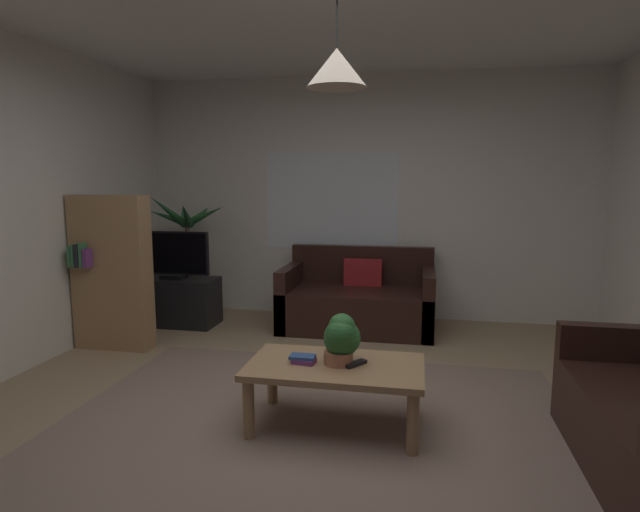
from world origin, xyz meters
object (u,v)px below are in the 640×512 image
(remote_on_table_0, at_px, (355,364))
(tv, at_px, (172,255))
(bookshelf_corner, at_px, (111,272))
(potted_palm_corner, at_px, (188,261))
(tv_stand, at_px, (175,301))
(coffee_table, at_px, (335,374))
(book_on_table_1, at_px, (302,357))
(potted_plant_on_table, at_px, (341,337))
(book_on_table_0, at_px, (304,361))
(couch_under_window, at_px, (358,302))
(pendant_lamp, at_px, (337,68))

(remote_on_table_0, relative_size, tv, 0.20)
(bookshelf_corner, bearing_deg, potted_palm_corner, 82.60)
(tv_stand, height_order, tv, tv)
(coffee_table, distance_m, bookshelf_corner, 2.55)
(book_on_table_1, xyz_separation_m, potted_plant_on_table, (0.24, 0.03, 0.13))
(book_on_table_0, relative_size, tv_stand, 0.15)
(remote_on_table_0, height_order, tv_stand, tv_stand)
(book_on_table_0, relative_size, bookshelf_corner, 0.10)
(remote_on_table_0, bearing_deg, tv, -5.57)
(remote_on_table_0, distance_m, potted_palm_corner, 3.26)
(couch_under_window, height_order, potted_plant_on_table, couch_under_window)
(tv, bearing_deg, remote_on_table_0, -41.91)
(tv, relative_size, bookshelf_corner, 0.58)
(tv_stand, height_order, bookshelf_corner, bookshelf_corner)
(tv_stand, distance_m, potted_palm_corner, 0.54)
(coffee_table, height_order, tv_stand, tv_stand)
(couch_under_window, xyz_separation_m, potted_plant_on_table, (0.16, -2.22, 0.31))
(book_on_table_0, xyz_separation_m, tv, (-1.88, 1.99, 0.34))
(couch_under_window, distance_m, coffee_table, 2.23)
(coffee_table, xyz_separation_m, potted_palm_corner, (-2.09, 2.37, 0.28))
(tv_stand, height_order, pendant_lamp, pendant_lamp)
(couch_under_window, height_order, potted_palm_corner, potted_palm_corner)
(book_on_table_0, relative_size, tv, 0.17)
(tv_stand, xyz_separation_m, potted_palm_corner, (-0.03, 0.39, 0.38))
(remote_on_table_0, distance_m, bookshelf_corner, 2.66)
(book_on_table_1, height_order, bookshelf_corner, bookshelf_corner)
(couch_under_window, relative_size, coffee_table, 1.44)
(book_on_table_1, xyz_separation_m, pendant_lamp, (0.20, 0.02, 1.71))
(book_on_table_1, bearing_deg, remote_on_table_0, 2.92)
(potted_plant_on_table, xyz_separation_m, pendant_lamp, (-0.03, -0.01, 1.58))
(coffee_table, distance_m, pendant_lamp, 1.82)
(coffee_table, relative_size, potted_palm_corner, 0.76)
(remote_on_table_0, height_order, bookshelf_corner, bookshelf_corner)
(potted_palm_corner, bearing_deg, tv, -86.49)
(potted_plant_on_table, bearing_deg, couch_under_window, 94.21)
(coffee_table, height_order, potted_plant_on_table, potted_plant_on_table)
(coffee_table, xyz_separation_m, tv, (-2.07, 1.96, 0.41))
(couch_under_window, height_order, pendant_lamp, pendant_lamp)
(book_on_table_0, bearing_deg, remote_on_table_0, 3.40)
(couch_under_window, bearing_deg, potted_palm_corner, 175.73)
(couch_under_window, distance_m, tv_stand, 1.95)
(book_on_table_0, height_order, pendant_lamp, pendant_lamp)
(book_on_table_1, bearing_deg, pendant_lamp, 6.38)
(potted_plant_on_table, xyz_separation_m, tv, (-2.10, 1.95, 0.18))
(tv_stand, xyz_separation_m, pendant_lamp, (2.07, -1.98, 1.91))
(remote_on_table_0, relative_size, potted_plant_on_table, 0.50)
(coffee_table, distance_m, book_on_table_1, 0.23)
(book_on_table_1, xyz_separation_m, tv, (-1.86, 1.98, 0.31))
(tv, height_order, pendant_lamp, pendant_lamp)
(remote_on_table_0, bearing_deg, couch_under_window, -47.19)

